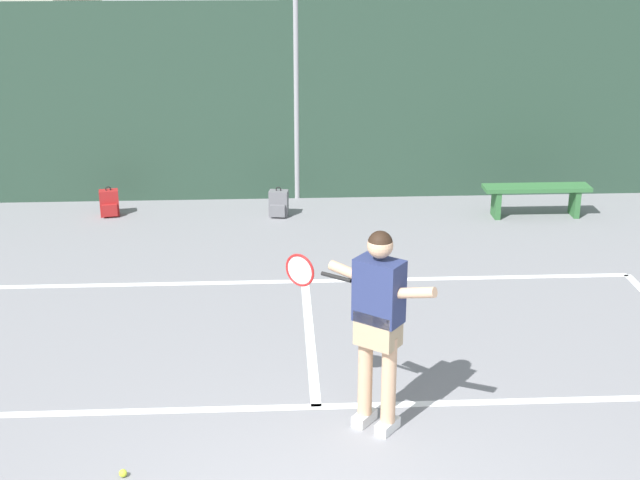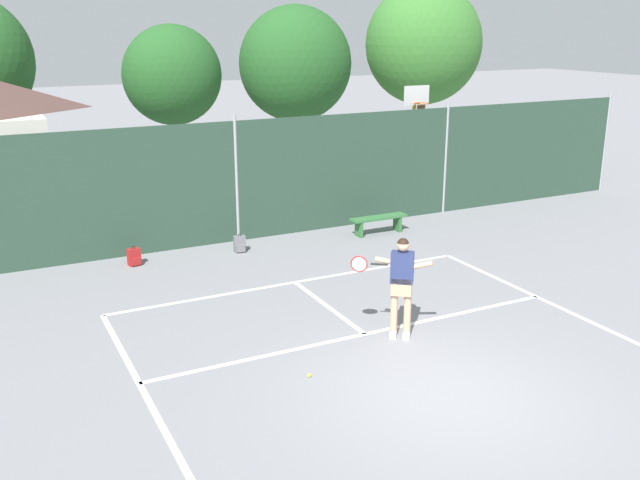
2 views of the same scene
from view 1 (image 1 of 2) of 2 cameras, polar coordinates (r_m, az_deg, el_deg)
The scene contains 6 objects.
chainlink_fence at distance 14.05m, azimuth -1.52°, elevation 8.76°, with size 26.09×0.09×3.25m.
tennis_player at distance 7.64m, azimuth 3.66°, elevation -4.69°, with size 1.24×0.84×1.85m.
tennis_ball at distance 7.67m, azimuth -12.46°, elevation -14.33°, with size 0.07×0.07×0.07m, color #CCE033.
backpack_red at distance 13.87m, azimuth -13.29°, elevation 2.27°, with size 0.31×0.28×0.46m.
backpack_grey at distance 13.49m, azimuth -2.66°, elevation 2.30°, with size 0.30×0.28×0.46m.
courtside_bench at distance 13.82m, azimuth 13.63°, elevation 2.90°, with size 1.60×0.36×0.48m.
Camera 1 is at (-0.34, -4.78, 4.30)m, focal length 50.15 mm.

